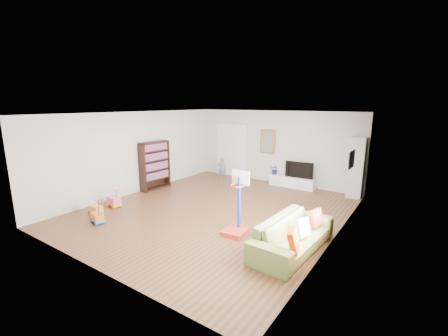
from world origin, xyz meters
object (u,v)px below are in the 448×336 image
Objects in this scene: sofa at (293,234)px; basketball_hoop at (236,204)px; media_console at (292,182)px; bookshelf at (155,166)px.

sofa is 1.44m from basketball_hoop.
bookshelf reaches higher than media_console.
basketball_hoop is (4.33, -1.58, -0.10)m from bookshelf.
bookshelf is 1.14× the size of basketball_hoop.
bookshelf is 0.73× the size of sofa.
bookshelf reaches higher than basketball_hoop.
basketball_hoop reaches higher than media_console.
bookshelf is 5.94m from sofa.
sofa is (5.71, -1.56, -0.50)m from bookshelf.
basketball_hoop reaches higher than sofa.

